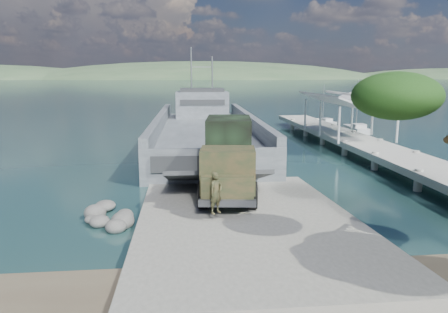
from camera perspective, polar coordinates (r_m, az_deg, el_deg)
ground at (r=21.89m, az=2.44°, el=-8.10°), size 1400.00×1400.00×0.00m
boat_ramp at (r=20.88m, az=2.84°, el=-8.33°), size 10.00×18.00×0.50m
shoreline_rocks at (r=22.38m, az=-13.83°, el=-7.99°), size 3.20×5.60×0.90m
distant_headlands at (r=582.95m, az=-0.69°, el=10.11°), size 1000.00×240.00×48.00m
pier at (r=42.77m, az=16.21°, el=3.00°), size 6.40×44.00×6.10m
landing_craft at (r=43.17m, az=-2.47°, el=2.55°), size 10.24×37.22×10.99m
military_truck at (r=24.28m, az=0.58°, el=-0.05°), size 3.75×9.00×4.05m
soldier at (r=19.67m, az=-1.06°, el=-5.86°), size 0.82×0.80×1.90m
sailboat_near at (r=55.96m, az=16.89°, el=3.42°), size 1.83×5.42×6.51m
sailboat_far at (r=62.80m, az=12.82°, el=4.33°), size 2.62×4.90×5.73m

